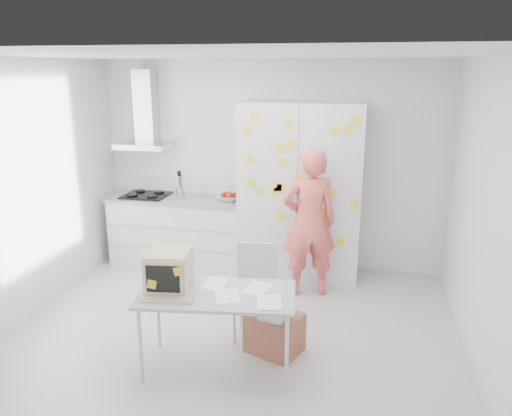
% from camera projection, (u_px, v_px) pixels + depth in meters
% --- Properties ---
extents(floor, '(4.50, 4.00, 0.02)m').
position_uv_depth(floor, '(233.00, 334.00, 5.06)').
color(floor, silver).
rests_on(floor, ground).
extents(walls, '(4.52, 4.01, 2.70)m').
position_uv_depth(walls, '(248.00, 187.00, 5.36)').
color(walls, white).
rests_on(walls, ground).
extents(ceiling, '(4.50, 4.00, 0.02)m').
position_uv_depth(ceiling, '(229.00, 55.00, 4.32)').
color(ceiling, white).
rests_on(ceiling, walls).
extents(counter_run, '(1.84, 0.63, 1.28)m').
position_uv_depth(counter_run, '(179.00, 230.00, 6.77)').
color(counter_run, white).
rests_on(counter_run, ground).
extents(range_hood, '(0.70, 0.48, 1.01)m').
position_uv_depth(range_hood, '(146.00, 117.00, 6.58)').
color(range_hood, silver).
rests_on(range_hood, walls).
extents(tall_cabinet, '(1.50, 0.68, 2.20)m').
position_uv_depth(tall_cabinet, '(301.00, 191.00, 6.24)').
color(tall_cabinet, silver).
rests_on(tall_cabinet, ground).
extents(person, '(0.74, 0.60, 1.75)m').
position_uv_depth(person, '(309.00, 223.00, 5.72)').
color(person, '#F96461').
rests_on(person, ground).
extents(desk, '(1.42, 0.84, 1.07)m').
position_uv_depth(desk, '(186.00, 281.00, 4.33)').
color(desk, '#ACB4B7').
rests_on(desk, ground).
extents(chair, '(0.45, 0.45, 0.93)m').
position_uv_depth(chair, '(255.00, 285.00, 4.92)').
color(chair, silver).
rests_on(chair, ground).
extents(cardboard_box, '(0.58, 0.52, 0.41)m').
position_uv_depth(cardboard_box, '(275.00, 332.00, 4.69)').
color(cardboard_box, '#9E5E44').
rests_on(cardboard_box, ground).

